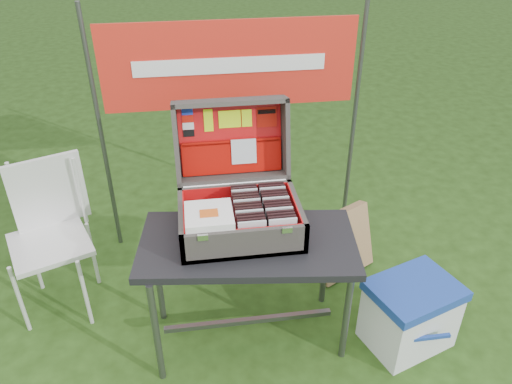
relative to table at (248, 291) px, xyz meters
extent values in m
plane|color=#213B10|center=(0.03, -0.08, -0.35)|extent=(80.00, 80.00, 0.00)
cube|color=black|center=(0.00, 0.00, 0.33)|extent=(1.18, 0.69, 0.04)
cylinder|color=#59595B|center=(-0.50, -0.22, -0.02)|extent=(0.04, 0.04, 0.66)
cylinder|color=#59595B|center=(0.50, -0.22, -0.02)|extent=(0.04, 0.04, 0.66)
cylinder|color=#59595B|center=(-0.50, 0.22, -0.02)|extent=(0.04, 0.04, 0.66)
cylinder|color=#59595B|center=(0.50, 0.22, -0.02)|extent=(0.04, 0.04, 0.66)
cube|color=#59595B|center=(0.00, 0.00, -0.23)|extent=(0.97, 0.03, 0.03)
cube|color=#5F5A54|center=(-0.03, 0.08, 0.36)|extent=(0.63, 0.45, 0.02)
cube|color=#5F5A54|center=(-0.03, -0.13, 0.43)|extent=(0.63, 0.02, 0.17)
cube|color=#5F5A54|center=(-0.03, 0.29, 0.43)|extent=(0.63, 0.02, 0.17)
cube|color=#5F5A54|center=(-0.33, 0.08, 0.43)|extent=(0.02, 0.45, 0.17)
cube|color=#5F5A54|center=(0.27, 0.08, 0.43)|extent=(0.02, 0.45, 0.17)
cube|color=red|center=(-0.03, 0.08, 0.38)|extent=(0.58, 0.40, 0.01)
cube|color=silver|center=(-0.23, -0.15, 0.51)|extent=(0.05, 0.01, 0.03)
cube|color=silver|center=(0.17, -0.15, 0.51)|extent=(0.05, 0.01, 0.03)
cylinder|color=silver|center=(-0.03, 0.30, 0.52)|extent=(0.56, 0.02, 0.02)
cube|color=#5F5A54|center=(-0.03, 0.51, 0.70)|extent=(0.63, 0.13, 0.44)
cube|color=#5F5A54|center=(-0.03, 0.49, 0.92)|extent=(0.63, 0.17, 0.06)
cube|color=#5F5A54|center=(-0.03, 0.39, 0.51)|extent=(0.63, 0.17, 0.06)
cube|color=#5F5A54|center=(-0.33, 0.44, 0.71)|extent=(0.02, 0.27, 0.47)
cube|color=#5F5A54|center=(0.27, 0.44, 0.71)|extent=(0.02, 0.27, 0.47)
cube|color=red|center=(-0.03, 0.49, 0.70)|extent=(0.57, 0.10, 0.38)
cube|color=red|center=(-0.03, -0.12, 0.44)|extent=(0.58, 0.01, 0.14)
cube|color=red|center=(-0.03, 0.27, 0.44)|extent=(0.58, 0.01, 0.14)
cube|color=red|center=(-0.31, 0.08, 0.44)|extent=(0.01, 0.40, 0.14)
cube|color=red|center=(0.26, 0.08, 0.44)|extent=(0.01, 0.40, 0.14)
cube|color=#A30B05|center=(-0.03, 0.45, 0.60)|extent=(0.56, 0.07, 0.18)
cube|color=#A30B05|center=(-0.03, 0.46, 0.69)|extent=(0.55, 0.02, 0.02)
cube|color=silver|center=(0.04, 0.44, 0.64)|extent=(0.14, 0.04, 0.14)
cube|color=#1933B2|center=(-0.26, 0.52, 0.86)|extent=(0.06, 0.01, 0.04)
cube|color=red|center=(-0.26, 0.51, 0.82)|extent=(0.06, 0.01, 0.04)
cube|color=white|center=(-0.26, 0.50, 0.78)|extent=(0.06, 0.01, 0.04)
cube|color=black|center=(-0.26, 0.50, 0.74)|extent=(0.06, 0.01, 0.04)
cube|color=#C3E911|center=(-0.15, 0.51, 0.81)|extent=(0.05, 0.03, 0.12)
cube|color=#C3E911|center=(-0.03, 0.51, 0.81)|extent=(0.12, 0.03, 0.09)
cube|color=#C3E911|center=(0.07, 0.51, 0.81)|extent=(0.06, 0.03, 0.09)
cube|color=red|center=(0.18, 0.51, 0.81)|extent=(0.11, 0.03, 0.11)
cube|color=black|center=(0.18, 0.52, 0.84)|extent=(0.10, 0.01, 0.02)
cube|color=silver|center=(0.01, -0.10, 0.46)|extent=(0.14, 0.01, 0.16)
cube|color=black|center=(0.01, -0.07, 0.46)|extent=(0.14, 0.01, 0.16)
cube|color=black|center=(0.01, -0.05, 0.46)|extent=(0.14, 0.01, 0.16)
cube|color=black|center=(0.01, -0.02, 0.46)|extent=(0.14, 0.01, 0.16)
cube|color=silver|center=(0.01, 0.00, 0.46)|extent=(0.14, 0.01, 0.16)
cube|color=black|center=(0.01, 0.03, 0.46)|extent=(0.14, 0.01, 0.16)
cube|color=black|center=(0.01, 0.05, 0.46)|extent=(0.14, 0.01, 0.16)
cube|color=black|center=(0.01, 0.08, 0.46)|extent=(0.14, 0.01, 0.16)
cube|color=silver|center=(0.01, 0.10, 0.46)|extent=(0.14, 0.01, 0.16)
cube|color=black|center=(0.01, 0.13, 0.46)|extent=(0.14, 0.01, 0.16)
cube|color=black|center=(0.01, 0.15, 0.46)|extent=(0.14, 0.01, 0.16)
cube|color=black|center=(0.01, 0.17, 0.46)|extent=(0.14, 0.01, 0.16)
cube|color=silver|center=(0.01, 0.20, 0.46)|extent=(0.14, 0.01, 0.16)
cube|color=black|center=(0.01, 0.22, 0.46)|extent=(0.14, 0.01, 0.16)
cube|color=black|center=(0.01, 0.25, 0.46)|extent=(0.14, 0.01, 0.16)
cube|color=silver|center=(0.16, -0.10, 0.46)|extent=(0.14, 0.01, 0.16)
cube|color=black|center=(0.16, -0.07, 0.46)|extent=(0.14, 0.01, 0.16)
cube|color=black|center=(0.16, -0.05, 0.46)|extent=(0.14, 0.01, 0.16)
cube|color=black|center=(0.16, -0.02, 0.46)|extent=(0.14, 0.01, 0.16)
cube|color=silver|center=(0.16, 0.00, 0.46)|extent=(0.14, 0.01, 0.16)
cube|color=black|center=(0.16, 0.03, 0.46)|extent=(0.14, 0.01, 0.16)
cube|color=black|center=(0.16, 0.05, 0.46)|extent=(0.14, 0.01, 0.16)
cube|color=black|center=(0.16, 0.08, 0.46)|extent=(0.14, 0.01, 0.16)
cube|color=silver|center=(0.16, 0.10, 0.46)|extent=(0.14, 0.01, 0.16)
cube|color=black|center=(0.16, 0.13, 0.46)|extent=(0.14, 0.01, 0.16)
cube|color=black|center=(0.16, 0.15, 0.46)|extent=(0.14, 0.01, 0.16)
cube|color=black|center=(0.16, 0.17, 0.46)|extent=(0.14, 0.01, 0.16)
cube|color=silver|center=(0.16, 0.20, 0.46)|extent=(0.14, 0.01, 0.16)
cube|color=black|center=(0.16, 0.22, 0.46)|extent=(0.14, 0.01, 0.16)
cube|color=black|center=(0.16, 0.25, 0.46)|extent=(0.14, 0.01, 0.16)
cube|color=white|center=(-0.19, -0.01, 0.52)|extent=(0.23, 0.23, 0.00)
cube|color=white|center=(-0.19, -0.01, 0.52)|extent=(0.23, 0.23, 0.00)
cube|color=white|center=(-0.19, -0.01, 0.53)|extent=(0.23, 0.23, 0.00)
cube|color=white|center=(-0.19, -0.01, 0.53)|extent=(0.23, 0.23, 0.00)
cube|color=white|center=(-0.19, -0.01, 0.54)|extent=(0.23, 0.23, 0.00)
cube|color=white|center=(-0.19, -0.01, 0.54)|extent=(0.23, 0.23, 0.00)
cube|color=white|center=(-0.19, -0.01, 0.55)|extent=(0.23, 0.23, 0.00)
cube|color=#D85919|center=(-0.19, -0.02, 0.55)|extent=(0.09, 0.07, 0.00)
cube|color=white|center=(0.89, -0.16, -0.17)|extent=(0.54, 0.47, 0.36)
cube|color=#1C3E9E|center=(0.89, -0.16, 0.04)|extent=(0.56, 0.49, 0.06)
cube|color=#1C3E9E|center=(0.89, -0.36, -0.12)|extent=(0.28, 0.02, 0.02)
cube|color=silver|center=(-1.11, 0.42, 0.13)|extent=(0.55, 0.55, 0.03)
cube|color=silver|center=(-1.11, 0.62, 0.36)|extent=(0.41, 0.19, 0.45)
cylinder|color=silver|center=(-1.29, 0.24, -0.11)|extent=(0.02, 0.02, 0.48)
cylinder|color=silver|center=(-0.93, 0.24, -0.11)|extent=(0.02, 0.02, 0.48)
cylinder|color=silver|center=(-1.29, 0.60, -0.11)|extent=(0.02, 0.02, 0.48)
cylinder|color=silver|center=(-0.93, 0.60, -0.11)|extent=(0.02, 0.02, 0.48)
cylinder|color=silver|center=(-1.29, 0.62, 0.35)|extent=(0.02, 0.02, 0.45)
cylinder|color=silver|center=(-0.93, 0.62, 0.35)|extent=(0.02, 0.02, 0.45)
cube|color=#A88258|center=(0.71, 0.49, -0.12)|extent=(0.47, 0.37, 0.45)
cylinder|color=#59595B|center=(-0.82, 1.02, 0.50)|extent=(0.03, 0.03, 1.70)
cylinder|color=#59595B|center=(0.88, 1.02, 0.50)|extent=(0.03, 0.03, 1.70)
cube|color=red|center=(0.03, 1.01, 0.95)|extent=(1.60, 0.02, 0.55)
cube|color=white|center=(0.03, 1.00, 0.95)|extent=(1.20, 0.00, 0.10)
camera|label=1|loc=(-0.25, -2.03, 1.92)|focal=35.00mm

